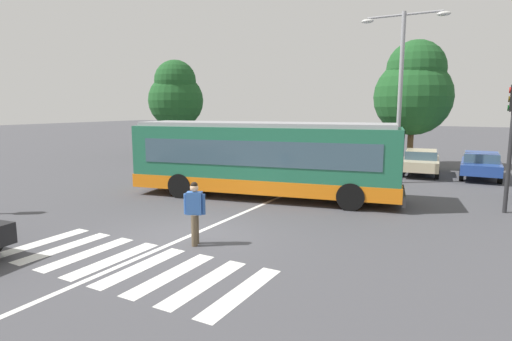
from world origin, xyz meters
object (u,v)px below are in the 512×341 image
at_px(parked_car_teal, 293,152).
at_px(parked_car_blue, 481,164).
at_px(city_transit_bus, 264,159).
at_px(traffic_light_far_corner, 512,128).
at_px(pedestrian_crossing_street, 195,210).
at_px(parked_car_white, 327,155).
at_px(background_tree_left, 176,95).
at_px(background_tree_right, 414,89).
at_px(parked_car_black, 375,158).
at_px(twin_arm_street_lamp, 401,79).
at_px(parked_car_champagne, 421,160).

distance_m(parked_car_teal, parked_car_blue, 10.86).
relative_size(city_transit_bus, traffic_light_far_corner, 2.52).
bearing_deg(city_transit_bus, parked_car_teal, 107.40).
distance_m(pedestrian_crossing_street, parked_car_blue, 17.05).
xyz_separation_m(city_transit_bus, parked_car_white, (-0.65, 9.58, -0.82)).
relative_size(parked_car_teal, background_tree_left, 0.65).
bearing_deg(pedestrian_crossing_street, parked_car_white, 96.71).
xyz_separation_m(city_transit_bus, parked_car_teal, (-3.14, 10.03, -0.82)).
height_order(parked_car_white, background_tree_right, background_tree_right).
bearing_deg(city_transit_bus, background_tree_right, 72.53).
bearing_deg(traffic_light_far_corner, parked_car_blue, 96.47).
bearing_deg(parked_car_teal, background_tree_left, 178.48).
distance_m(pedestrian_crossing_street, traffic_light_far_corner, 11.10).
bearing_deg(parked_car_black, background_tree_right, 59.73).
bearing_deg(traffic_light_far_corner, twin_arm_street_lamp, 136.99).
xyz_separation_m(parked_car_white, parked_car_blue, (8.36, -0.00, 0.00)).
bearing_deg(parked_car_black, city_transit_bus, -103.45).
relative_size(parked_car_black, parked_car_champagne, 0.99).
relative_size(city_transit_bus, background_tree_left, 1.55).
bearing_deg(parked_car_white, background_tree_right, 29.65).
relative_size(parked_car_teal, twin_arm_street_lamp, 0.58).
bearing_deg(background_tree_left, pedestrian_crossing_street, -49.04).
height_order(parked_car_black, traffic_light_far_corner, traffic_light_far_corner).
xyz_separation_m(parked_car_teal, parked_car_white, (2.49, -0.45, 0.00)).
relative_size(city_transit_bus, parked_car_champagne, 2.39).
bearing_deg(pedestrian_crossing_street, parked_car_blue, 67.55).
relative_size(pedestrian_crossing_street, parked_car_blue, 0.38).
distance_m(pedestrian_crossing_street, parked_car_teal, 16.78).
bearing_deg(parked_car_blue, city_transit_bus, -128.83).
distance_m(parked_car_teal, traffic_light_far_corner, 14.47).
bearing_deg(background_tree_right, twin_arm_street_lamp, -87.15).
distance_m(parked_car_black, parked_car_blue, 5.45).
distance_m(traffic_light_far_corner, background_tree_left, 23.32).
xyz_separation_m(parked_car_blue, background_tree_left, (-20.81, 0.71, 3.83)).
relative_size(pedestrian_crossing_street, background_tree_left, 0.24).
height_order(pedestrian_crossing_street, parked_car_white, pedestrian_crossing_street).
xyz_separation_m(parked_car_white, background_tree_right, (4.47, 2.54, 3.99)).
distance_m(parked_car_black, parked_car_champagne, 2.54).
bearing_deg(background_tree_right, parked_car_teal, -163.22).
relative_size(parked_car_black, background_tree_right, 0.60).
xyz_separation_m(parked_car_black, parked_car_blue, (5.45, 0.11, 0.00)).
bearing_deg(parked_car_champagne, background_tree_right, 109.92).
bearing_deg(background_tree_left, twin_arm_street_lamp, -13.92).
bearing_deg(pedestrian_crossing_street, background_tree_right, 81.87).
distance_m(parked_car_black, twin_arm_street_lamp, 5.76).
bearing_deg(parked_car_white, parked_car_teal, 169.82).
bearing_deg(parked_car_blue, parked_car_champagne, -176.50).
bearing_deg(traffic_light_far_corner, background_tree_right, 114.92).
relative_size(city_transit_bus, parked_car_blue, 2.45).
bearing_deg(parked_car_white, parked_car_champagne, -1.87).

